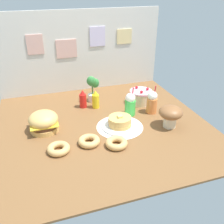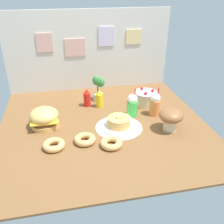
{
  "view_description": "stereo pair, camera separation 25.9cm",
  "coord_description": "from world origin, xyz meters",
  "px_view_note": "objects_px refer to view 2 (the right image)",
  "views": [
    {
      "loc": [
        -0.63,
        -2.16,
        1.35
      ],
      "look_at": [
        0.09,
        0.01,
        0.13
      ],
      "focal_mm": 40.42,
      "sensor_mm": 36.0,
      "label": 1
    },
    {
      "loc": [
        -0.38,
        -2.23,
        1.35
      ],
      "look_at": [
        0.09,
        0.01,
        0.13
      ],
      "focal_mm": 40.42,
      "sensor_mm": 36.0,
      "label": 2
    }
  ],
  "objects_px": {
    "orange_float_cup": "(155,104)",
    "cream_soda_cup": "(132,105)",
    "burger": "(44,118)",
    "pancake_stack": "(119,123)",
    "mustard_bottle": "(99,99)",
    "donut_vanilla": "(111,143)",
    "potted_plant": "(98,87)",
    "ketchup_bottle": "(87,98)",
    "layer_cake": "(145,98)",
    "mushroom_stool": "(171,117)",
    "donut_pink_glaze": "(54,145)",
    "donut_chocolate": "(85,139)"
  },
  "relations": [
    {
      "from": "layer_cake",
      "to": "mushroom_stool",
      "type": "relative_size",
      "value": 1.13
    },
    {
      "from": "layer_cake",
      "to": "ketchup_bottle",
      "type": "distance_m",
      "value": 0.7
    },
    {
      "from": "cream_soda_cup",
      "to": "pancake_stack",
      "type": "bearing_deg",
      "value": -132.52
    },
    {
      "from": "orange_float_cup",
      "to": "cream_soda_cup",
      "type": "bearing_deg",
      "value": 174.01
    },
    {
      "from": "mustard_bottle",
      "to": "potted_plant",
      "type": "height_order",
      "value": "potted_plant"
    },
    {
      "from": "donut_chocolate",
      "to": "donut_pink_glaze",
      "type": "bearing_deg",
      "value": -173.77
    },
    {
      "from": "donut_vanilla",
      "to": "potted_plant",
      "type": "bearing_deg",
      "value": 87.78
    },
    {
      "from": "donut_pink_glaze",
      "to": "potted_plant",
      "type": "height_order",
      "value": "potted_plant"
    },
    {
      "from": "burger",
      "to": "mustard_bottle",
      "type": "xyz_separation_m",
      "value": [
        0.62,
        0.33,
        0.0
      ]
    },
    {
      "from": "cream_soda_cup",
      "to": "burger",
      "type": "bearing_deg",
      "value": -177.54
    },
    {
      "from": "mushroom_stool",
      "to": "donut_vanilla",
      "type": "bearing_deg",
      "value": -166.14
    },
    {
      "from": "pancake_stack",
      "to": "cream_soda_cup",
      "type": "height_order",
      "value": "cream_soda_cup"
    },
    {
      "from": "cream_soda_cup",
      "to": "donut_vanilla",
      "type": "distance_m",
      "value": 0.63
    },
    {
      "from": "donut_vanilla",
      "to": "mushroom_stool",
      "type": "relative_size",
      "value": 0.85
    },
    {
      "from": "burger",
      "to": "donut_vanilla",
      "type": "bearing_deg",
      "value": -38.83
    },
    {
      "from": "ketchup_bottle",
      "to": "donut_vanilla",
      "type": "xyz_separation_m",
      "value": [
        0.11,
        -0.86,
        -0.07
      ]
    },
    {
      "from": "mustard_bottle",
      "to": "potted_plant",
      "type": "distance_m",
      "value": 0.21
    },
    {
      "from": "orange_float_cup",
      "to": "donut_vanilla",
      "type": "bearing_deg",
      "value": -140.21
    },
    {
      "from": "mustard_bottle",
      "to": "orange_float_cup",
      "type": "relative_size",
      "value": 0.67
    },
    {
      "from": "ketchup_bottle",
      "to": "donut_vanilla",
      "type": "height_order",
      "value": "ketchup_bottle"
    },
    {
      "from": "orange_float_cup",
      "to": "donut_chocolate",
      "type": "height_order",
      "value": "orange_float_cup"
    },
    {
      "from": "orange_float_cup",
      "to": "ketchup_bottle",
      "type": "bearing_deg",
      "value": 152.37
    },
    {
      "from": "mustard_bottle",
      "to": "cream_soda_cup",
      "type": "height_order",
      "value": "cream_soda_cup"
    },
    {
      "from": "orange_float_cup",
      "to": "potted_plant",
      "type": "relative_size",
      "value": 0.98
    },
    {
      "from": "donut_chocolate",
      "to": "mushroom_stool",
      "type": "height_order",
      "value": "mushroom_stool"
    },
    {
      "from": "mustard_bottle",
      "to": "donut_pink_glaze",
      "type": "xyz_separation_m",
      "value": [
        -0.53,
        -0.73,
        -0.07
      ]
    },
    {
      "from": "layer_cake",
      "to": "mushroom_stool",
      "type": "height_order",
      "value": "mushroom_stool"
    },
    {
      "from": "pancake_stack",
      "to": "mustard_bottle",
      "type": "distance_m",
      "value": 0.52
    },
    {
      "from": "donut_pink_glaze",
      "to": "potted_plant",
      "type": "distance_m",
      "value": 1.08
    },
    {
      "from": "orange_float_cup",
      "to": "potted_plant",
      "type": "distance_m",
      "value": 0.75
    },
    {
      "from": "donut_vanilla",
      "to": "potted_plant",
      "type": "xyz_separation_m",
      "value": [
        0.04,
        1.0,
        0.14
      ]
    },
    {
      "from": "ketchup_bottle",
      "to": "pancake_stack",
      "type": "bearing_deg",
      "value": -65.2
    },
    {
      "from": "donut_vanilla",
      "to": "donut_pink_glaze",
      "type": "bearing_deg",
      "value": 171.15
    },
    {
      "from": "layer_cake",
      "to": "donut_pink_glaze",
      "type": "height_order",
      "value": "layer_cake"
    },
    {
      "from": "orange_float_cup",
      "to": "potted_plant",
      "type": "xyz_separation_m",
      "value": [
        -0.55,
        0.5,
        0.05
      ]
    },
    {
      "from": "layer_cake",
      "to": "mushroom_stool",
      "type": "bearing_deg",
      "value": -84.47
    },
    {
      "from": "donut_pink_glaze",
      "to": "potted_plant",
      "type": "xyz_separation_m",
      "value": [
        0.55,
        0.92,
        0.14
      ]
    },
    {
      "from": "pancake_stack",
      "to": "potted_plant",
      "type": "distance_m",
      "value": 0.71
    },
    {
      "from": "burger",
      "to": "ketchup_bottle",
      "type": "height_order",
      "value": "ketchup_bottle"
    },
    {
      "from": "pancake_stack",
      "to": "potted_plant",
      "type": "height_order",
      "value": "potted_plant"
    },
    {
      "from": "pancake_stack",
      "to": "mustard_bottle",
      "type": "relative_size",
      "value": 1.7
    },
    {
      "from": "pancake_stack",
      "to": "ketchup_bottle",
      "type": "bearing_deg",
      "value": 114.8
    },
    {
      "from": "burger",
      "to": "ketchup_bottle",
      "type": "relative_size",
      "value": 1.33
    },
    {
      "from": "burger",
      "to": "pancake_stack",
      "type": "height_order",
      "value": "burger"
    },
    {
      "from": "donut_vanilla",
      "to": "pancake_stack",
      "type": "bearing_deg",
      "value": 64.76
    },
    {
      "from": "layer_cake",
      "to": "donut_vanilla",
      "type": "relative_size",
      "value": 1.34
    },
    {
      "from": "ketchup_bottle",
      "to": "mushroom_stool",
      "type": "distance_m",
      "value": 1.03
    },
    {
      "from": "pancake_stack",
      "to": "orange_float_cup",
      "type": "height_order",
      "value": "orange_float_cup"
    },
    {
      "from": "donut_pink_glaze",
      "to": "donut_chocolate",
      "type": "bearing_deg",
      "value": 6.23
    },
    {
      "from": "donut_chocolate",
      "to": "ketchup_bottle",
      "type": "bearing_deg",
      "value": 81.55
    }
  ]
}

